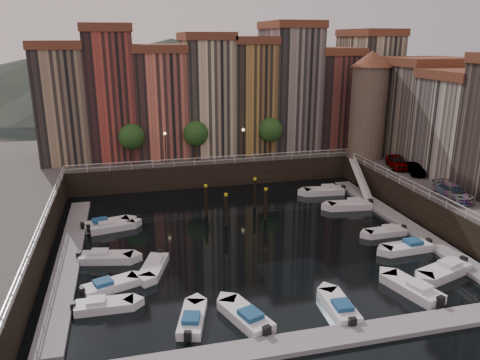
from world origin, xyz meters
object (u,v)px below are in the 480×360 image
object	(u,v)px
gangway	(360,176)
boat_left_0	(103,305)
car_b	(415,170)
boat_left_2	(105,257)
car_a	(397,162)
boat_left_1	(109,286)
corner_tower	(369,103)
mooring_pilings	(238,202)
car_c	(453,193)

from	to	relation	value
gangway	boat_left_0	xyz separation A→B (m)	(-30.20, -19.88, -1.59)
boat_left_0	car_b	xyz separation A→B (m)	(34.81, 15.48, 3.33)
boat_left_2	car_a	bearing A→B (deg)	29.74
gangway	boat_left_1	xyz separation A→B (m)	(-29.81, -17.16, -1.58)
corner_tower	car_a	bearing A→B (deg)	-79.53
corner_tower	mooring_pilings	world-z (taller)	corner_tower
boat_left_2	car_b	distance (m)	35.88
mooring_pilings	boat_left_1	xyz separation A→B (m)	(-13.10, -12.30, -1.31)
boat_left_0	car_a	bearing A→B (deg)	30.02
corner_tower	car_c	xyz separation A→B (m)	(0.18, -17.46, -6.49)
boat_left_0	boat_left_2	distance (m)	7.65
boat_left_2	car_c	distance (m)	33.50
gangway	car_a	xyz separation A→B (m)	(4.00, -1.43, 1.87)
car_c	corner_tower	bearing A→B (deg)	92.80
gangway	mooring_pilings	xyz separation A→B (m)	(-16.71, -4.86, -0.27)
boat_left_0	boat_left_1	bearing A→B (deg)	83.47
mooring_pilings	boat_left_0	distance (m)	20.23
boat_left_2	car_a	distance (m)	36.06
car_b	car_a	bearing A→B (deg)	121.69
corner_tower	mooring_pilings	xyz separation A→B (m)	(-19.61, -9.36, -8.54)
car_a	boat_left_1	bearing A→B (deg)	-138.84
mooring_pilings	car_c	distance (m)	21.48
boat_left_0	car_c	xyz separation A→B (m)	(33.28, 6.92, 3.37)
gangway	car_c	bearing A→B (deg)	-76.64
boat_left_0	boat_left_2	xyz separation A→B (m)	(-0.04, 7.65, 0.03)
boat_left_2	car_c	size ratio (longest dim) A/B	1.00
corner_tower	gangway	world-z (taller)	corner_tower
gangway	corner_tower	bearing A→B (deg)	57.20
mooring_pilings	boat_left_0	world-z (taller)	mooring_pilings
boat_left_0	car_c	world-z (taller)	car_c
gangway	car_c	distance (m)	13.44
corner_tower	boat_left_2	size ratio (longest dim) A/B	2.87
corner_tower	car_b	world-z (taller)	corner_tower
car_a	car_c	bearing A→B (deg)	-78.35
corner_tower	mooring_pilings	bearing A→B (deg)	-154.47
corner_tower	boat_left_0	distance (m)	42.28
boat_left_1	car_b	bearing A→B (deg)	0.18
car_b	mooring_pilings	bearing A→B (deg)	-158.77
mooring_pilings	boat_left_2	bearing A→B (deg)	-151.47
gangway	boat_left_1	distance (m)	34.43
boat_left_1	car_c	distance (m)	33.33
car_b	car_c	bearing A→B (deg)	-80.19
car_c	car_a	bearing A→B (deg)	87.66
boat_left_1	car_c	world-z (taller)	car_c
mooring_pilings	car_a	bearing A→B (deg)	9.41
boat_left_1	car_b	distance (m)	36.86
gangway	car_a	bearing A→B (deg)	-19.74
corner_tower	boat_left_0	bearing A→B (deg)	-143.63
mooring_pilings	boat_left_0	xyz separation A→B (m)	(-13.49, -15.01, -1.32)
mooring_pilings	boat_left_1	distance (m)	18.02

